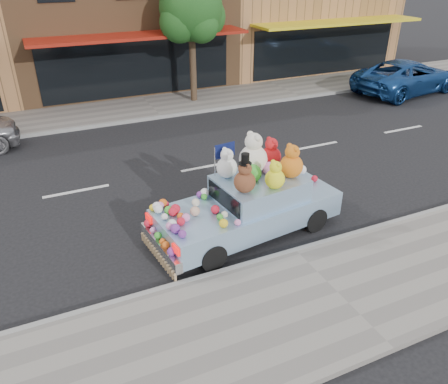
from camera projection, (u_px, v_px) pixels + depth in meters
ground at (208, 166)px, 13.65m from camera, size 120.00×120.00×0.00m
near_sidewalk at (337, 294)px, 8.41m from camera, size 60.00×3.00×0.12m
far_sidewalk at (151, 107)px, 18.82m from camera, size 60.00×3.00×0.12m
near_kerb at (295, 252)px, 9.61m from camera, size 60.00×0.12×0.13m
far_kerb at (161, 117)px, 17.62m from camera, size 60.00×0.12×0.13m
storefront_mid at (114, 5)px, 21.49m from camera, size 10.00×9.80×7.30m
street_tree at (191, 14)px, 17.86m from camera, size 3.00×2.70×5.22m
car_blue at (407, 77)px, 20.60m from camera, size 5.84×3.34×1.53m
art_car at (250, 200)px, 10.06m from camera, size 4.66×2.28×2.32m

